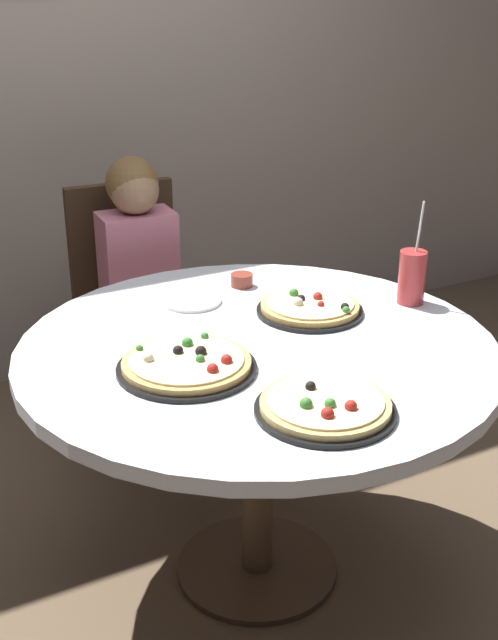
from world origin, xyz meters
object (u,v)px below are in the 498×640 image
(soda_cup, at_px, (412,277))
(pizza_cheese, at_px, (310,307))
(plate_small, at_px, (191,301))
(dining_table, at_px, (258,374))
(chair_wooden, at_px, (132,299))
(pizza_veggie, at_px, (325,406))
(diner_child, at_px, (148,328))
(pizza_pepperoni, at_px, (187,364))
(sauce_bowl, at_px, (242,280))

(soda_cup, bearing_deg, pizza_cheese, 166.54)
(plate_small, bearing_deg, dining_table, -84.52)
(chair_wooden, distance_m, pizza_veggie, 1.41)
(diner_child, relative_size, soda_cup, 3.52)
(dining_table, height_order, pizza_pepperoni, pizza_pepperoni)
(chair_wooden, xyz_separation_m, pizza_veggie, (-0.05, -1.39, 0.24))
(plate_small, bearing_deg, pizza_veggie, -90.79)
(pizza_veggie, distance_m, pizza_cheese, 0.58)
(pizza_pepperoni, relative_size, sauce_bowl, 5.00)
(dining_table, relative_size, sauce_bowl, 18.34)
(pizza_veggie, xyz_separation_m, soda_cup, (0.59, 0.44, 0.06))
(plate_small, bearing_deg, pizza_pepperoni, -115.85)
(chair_wooden, relative_size, pizza_cheese, 3.07)
(diner_child, distance_m, pizza_cheese, 0.79)
(soda_cup, bearing_deg, diner_child, 125.54)
(dining_table, bearing_deg, chair_wooden, 89.67)
(dining_table, relative_size, diner_child, 1.19)
(sauce_bowl, bearing_deg, diner_child, 112.52)
(pizza_pepperoni, bearing_deg, pizza_veggie, -61.31)
(pizza_cheese, distance_m, soda_cup, 0.32)
(sauce_bowl, bearing_deg, pizza_pepperoni, -130.73)
(sauce_bowl, xyz_separation_m, plate_small, (-0.20, -0.05, -0.02))
(sauce_bowl, distance_m, plate_small, 0.20)
(plate_small, bearing_deg, sauce_bowl, 14.58)
(chair_wooden, distance_m, soda_cup, 1.13)
(soda_cup, distance_m, plate_small, 0.66)
(dining_table, xyz_separation_m, diner_child, (-0.00, 0.81, -0.18))
(pizza_pepperoni, bearing_deg, soda_cup, 7.21)
(plate_small, bearing_deg, pizza_cheese, -41.10)
(pizza_pepperoni, bearing_deg, plate_small, 64.15)
(pizza_cheese, distance_m, sauce_bowl, 0.30)
(diner_child, xyz_separation_m, soda_cup, (0.55, -0.76, 0.35))
(pizza_veggie, bearing_deg, soda_cup, 36.81)
(pizza_pepperoni, distance_m, plate_small, 0.45)
(dining_table, xyz_separation_m, pizza_pepperoni, (-0.23, -0.05, 0.11))
(pizza_cheese, height_order, sauce_bowl, pizza_cheese)
(sauce_bowl, bearing_deg, plate_small, -165.42)
(chair_wooden, bearing_deg, soda_cup, -60.49)
(diner_child, bearing_deg, pizza_veggie, -91.87)
(pizza_pepperoni, bearing_deg, pizza_cheese, 20.14)
(pizza_cheese, bearing_deg, dining_table, -153.65)
(sauce_bowl, bearing_deg, dining_table, -112.05)
(pizza_pepperoni, bearing_deg, dining_table, 13.24)
(chair_wooden, height_order, pizza_cheese, chair_wooden)
(pizza_veggie, bearing_deg, sauce_bowl, 75.43)
(dining_table, distance_m, pizza_cheese, 0.28)
(soda_cup, bearing_deg, dining_table, -175.41)
(soda_cup, bearing_deg, chair_wooden, 119.51)
(pizza_cheese, relative_size, sauce_bowl, 4.43)
(pizza_veggie, bearing_deg, dining_table, 83.63)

